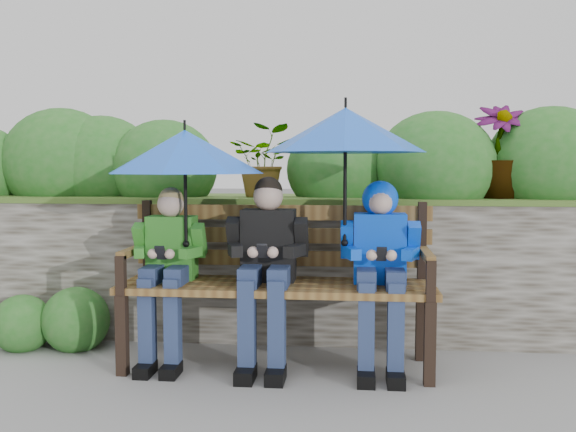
# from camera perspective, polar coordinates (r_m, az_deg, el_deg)

# --- Properties ---
(ground) EXTENTS (60.00, 60.00, 0.00)m
(ground) POSITION_cam_1_polar(r_m,az_deg,el_deg) (4.05, -0.15, -13.63)
(ground) COLOR gray
(ground) RESTS_ON ground
(garden_backdrop) EXTENTS (8.00, 2.85, 1.84)m
(garden_backdrop) POSITION_cam_1_polar(r_m,az_deg,el_deg) (5.46, 0.79, -1.70)
(garden_backdrop) COLOR #443E33
(garden_backdrop) RESTS_ON ground
(park_bench) EXTENTS (1.95, 0.57, 1.03)m
(park_bench) POSITION_cam_1_polar(r_m,az_deg,el_deg) (4.08, -0.83, -5.04)
(park_bench) COLOR black
(park_bench) RESTS_ON ground
(boy_left) EXTENTS (0.45, 0.52, 1.12)m
(boy_left) POSITION_cam_1_polar(r_m,az_deg,el_deg) (4.12, -10.62, -4.11)
(boy_left) COLOR #1E671F
(boy_left) RESTS_ON ground
(boy_middle) EXTENTS (0.50, 0.58, 1.19)m
(boy_middle) POSITION_cam_1_polar(r_m,az_deg,el_deg) (3.98, -1.92, -3.92)
(boy_middle) COLOR black
(boy_middle) RESTS_ON ground
(boy_right) EXTENTS (0.48, 0.58, 1.17)m
(boy_right) POSITION_cam_1_polar(r_m,az_deg,el_deg) (3.96, 8.20, -3.55)
(boy_right) COLOR #0036D8
(boy_right) RESTS_ON ground
(umbrella_left) EXTENTS (0.99, 0.99, 0.79)m
(umbrella_left) POSITION_cam_1_polar(r_m,az_deg,el_deg) (4.05, -9.15, 5.66)
(umbrella_left) COLOR blue
(umbrella_left) RESTS_ON ground
(umbrella_right) EXTENTS (0.97, 0.97, 0.90)m
(umbrella_right) POSITION_cam_1_polar(r_m,az_deg,el_deg) (3.91, 5.13, 7.61)
(umbrella_right) COLOR blue
(umbrella_right) RESTS_ON ground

